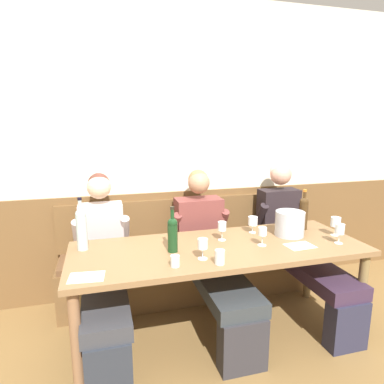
{
  "coord_description": "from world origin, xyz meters",
  "views": [
    {
      "loc": [
        -0.84,
        -2.1,
        1.67
      ],
      "look_at": [
        -0.14,
        0.45,
        1.12
      ],
      "focal_mm": 31.38,
      "sensor_mm": 36.0,
      "label": 1
    }
  ],
  "objects_px": {
    "wall_bench": "(195,268)",
    "wine_bottle_green_tall": "(173,233)",
    "wine_glass_left_end": "(253,222)",
    "water_tumbler_right": "(220,257)",
    "person_center_right_seat": "(210,249)",
    "ice_bucket": "(290,223)",
    "wine_bottle_amber_mid": "(304,212)",
    "wine_glass_right_end": "(222,227)",
    "wine_glass_mid_right": "(340,230)",
    "person_right_seat": "(103,261)",
    "wine_glass_center_rear": "(336,222)",
    "dining_table": "(219,256)",
    "wine_glass_near_bucket": "(203,245)",
    "wine_glass_by_bottle": "(263,233)",
    "water_tumbler_center": "(175,261)",
    "person_left_seat": "(296,238)",
    "wine_bottle_clear_water": "(82,228)"
  },
  "relations": [
    {
      "from": "person_center_right_seat",
      "to": "wine_glass_right_end",
      "type": "bearing_deg",
      "value": -79.37
    },
    {
      "from": "wall_bench",
      "to": "dining_table",
      "type": "xyz_separation_m",
      "value": [
        0.0,
        -0.67,
        0.39
      ]
    },
    {
      "from": "wall_bench",
      "to": "ice_bucket",
      "type": "height_order",
      "value": "ice_bucket"
    },
    {
      "from": "wall_bench",
      "to": "wine_glass_right_end",
      "type": "height_order",
      "value": "wall_bench"
    },
    {
      "from": "wine_glass_right_end",
      "to": "wine_glass_mid_right",
      "type": "xyz_separation_m",
      "value": [
        0.85,
        -0.31,
        -0.0
      ]
    },
    {
      "from": "wine_glass_left_end",
      "to": "water_tumbler_right",
      "type": "xyz_separation_m",
      "value": [
        -0.49,
        -0.53,
        -0.05
      ]
    },
    {
      "from": "dining_table",
      "to": "person_left_seat",
      "type": "distance_m",
      "value": 0.92
    },
    {
      "from": "wine_glass_by_bottle",
      "to": "wine_glass_left_end",
      "type": "bearing_deg",
      "value": 78.03
    },
    {
      "from": "ice_bucket",
      "to": "wine_glass_right_end",
      "type": "distance_m",
      "value": 0.58
    },
    {
      "from": "wine_glass_center_rear",
      "to": "wine_bottle_green_tall",
      "type": "bearing_deg",
      "value": 179.37
    },
    {
      "from": "person_right_seat",
      "to": "wine_glass_by_bottle",
      "type": "distance_m",
      "value": 1.26
    },
    {
      "from": "wine_glass_mid_right",
      "to": "person_right_seat",
      "type": "bearing_deg",
      "value": 164.58
    },
    {
      "from": "person_right_seat",
      "to": "person_center_right_seat",
      "type": "bearing_deg",
      "value": 0.75
    },
    {
      "from": "person_right_seat",
      "to": "wine_glass_by_bottle",
      "type": "height_order",
      "value": "person_right_seat"
    },
    {
      "from": "person_right_seat",
      "to": "wine_glass_near_bucket",
      "type": "xyz_separation_m",
      "value": [
        0.66,
        -0.49,
        0.24
      ]
    },
    {
      "from": "wine_glass_mid_right",
      "to": "wine_glass_by_bottle",
      "type": "bearing_deg",
      "value": 168.67
    },
    {
      "from": "person_right_seat",
      "to": "ice_bucket",
      "type": "relative_size",
      "value": 5.27
    },
    {
      "from": "wall_bench",
      "to": "wine_bottle_green_tall",
      "type": "distance_m",
      "value": 0.98
    },
    {
      "from": "wine_glass_center_rear",
      "to": "wine_glass_mid_right",
      "type": "bearing_deg",
      "value": -119.38
    },
    {
      "from": "wall_bench",
      "to": "person_left_seat",
      "type": "relative_size",
      "value": 1.95
    },
    {
      "from": "wine_glass_center_rear",
      "to": "wine_bottle_clear_water",
      "type": "bearing_deg",
      "value": 173.42
    },
    {
      "from": "person_right_seat",
      "to": "wine_glass_left_end",
      "type": "bearing_deg",
      "value": -3.27
    },
    {
      "from": "ice_bucket",
      "to": "wine_glass_left_end",
      "type": "bearing_deg",
      "value": 150.95
    },
    {
      "from": "person_center_right_seat",
      "to": "wine_bottle_amber_mid",
      "type": "relative_size",
      "value": 3.51
    },
    {
      "from": "wall_bench",
      "to": "wine_glass_right_end",
      "type": "distance_m",
      "value": 0.8
    },
    {
      "from": "person_center_right_seat",
      "to": "water_tumbler_right",
      "type": "height_order",
      "value": "person_center_right_seat"
    },
    {
      "from": "ice_bucket",
      "to": "wine_glass_left_end",
      "type": "xyz_separation_m",
      "value": [
        -0.26,
        0.15,
        -0.01
      ]
    },
    {
      "from": "wall_bench",
      "to": "wine_glass_by_bottle",
      "type": "relative_size",
      "value": 17.4
    },
    {
      "from": "ice_bucket",
      "to": "wall_bench",
      "type": "bearing_deg",
      "value": 137.67
    },
    {
      "from": "person_right_seat",
      "to": "wine_glass_center_rear",
      "type": "height_order",
      "value": "person_right_seat"
    },
    {
      "from": "wine_glass_by_bottle",
      "to": "water_tumbler_right",
      "type": "distance_m",
      "value": 0.49
    },
    {
      "from": "dining_table",
      "to": "wine_glass_right_end",
      "type": "height_order",
      "value": "wine_glass_right_end"
    },
    {
      "from": "person_center_right_seat",
      "to": "wine_glass_right_end",
      "type": "xyz_separation_m",
      "value": [
        0.04,
        -0.19,
        0.25
      ]
    },
    {
      "from": "wall_bench",
      "to": "wine_bottle_amber_mid",
      "type": "xyz_separation_m",
      "value": [
        0.85,
        -0.47,
        0.62
      ]
    },
    {
      "from": "person_left_seat",
      "to": "wine_glass_by_bottle",
      "type": "bearing_deg",
      "value": -145.35
    },
    {
      "from": "person_center_right_seat",
      "to": "wine_bottle_green_tall",
      "type": "distance_m",
      "value": 0.58
    },
    {
      "from": "person_right_seat",
      "to": "wine_bottle_green_tall",
      "type": "bearing_deg",
      "value": -31.69
    },
    {
      "from": "wine_glass_near_bucket",
      "to": "wine_glass_left_end",
      "type": "height_order",
      "value": "wine_glass_near_bucket"
    },
    {
      "from": "wine_glass_left_end",
      "to": "water_tumbler_right",
      "type": "height_order",
      "value": "wine_glass_left_end"
    },
    {
      "from": "wine_glass_near_bucket",
      "to": "water_tumbler_center",
      "type": "relative_size",
      "value": 1.93
    },
    {
      "from": "wine_bottle_clear_water",
      "to": "water_tumbler_center",
      "type": "bearing_deg",
      "value": -38.7
    },
    {
      "from": "wine_bottle_green_tall",
      "to": "wine_bottle_amber_mid",
      "type": "bearing_deg",
      "value": 9.63
    },
    {
      "from": "wine_glass_right_end",
      "to": "wine_glass_center_rear",
      "type": "bearing_deg",
      "value": -8.52
    },
    {
      "from": "ice_bucket",
      "to": "wine_bottle_amber_mid",
      "type": "height_order",
      "value": "wine_bottle_amber_mid"
    },
    {
      "from": "wine_bottle_amber_mid",
      "to": "wine_glass_near_bucket",
      "type": "distance_m",
      "value": 1.12
    },
    {
      "from": "ice_bucket",
      "to": "wine_glass_near_bucket",
      "type": "xyz_separation_m",
      "value": [
        -0.84,
        -0.28,
        -0.0
      ]
    },
    {
      "from": "person_right_seat",
      "to": "water_tumbler_center",
      "type": "xyz_separation_m",
      "value": [
        0.45,
        -0.56,
        0.18
      ]
    },
    {
      "from": "wine_glass_near_bucket",
      "to": "wine_glass_mid_right",
      "type": "relative_size",
      "value": 0.93
    },
    {
      "from": "person_left_seat",
      "to": "water_tumbler_center",
      "type": "relative_size",
      "value": 17.08
    },
    {
      "from": "wine_bottle_amber_mid",
      "to": "wine_bottle_clear_water",
      "type": "distance_m",
      "value": 1.84
    }
  ]
}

